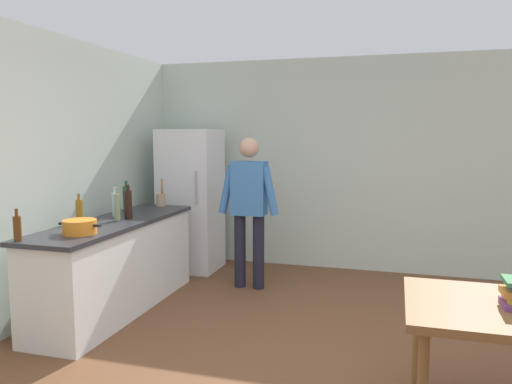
{
  "coord_description": "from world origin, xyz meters",
  "views": [
    {
      "loc": [
        0.63,
        -3.29,
        1.73
      ],
      "look_at": [
        -0.75,
        1.44,
        1.15
      ],
      "focal_mm": 34.06,
      "sensor_mm": 36.0,
      "label": 1
    }
  ],
  "objects_px": {
    "cooking_pot": "(80,227)",
    "bottle_vinegar_tall": "(117,207)",
    "utensil_jar": "(161,199)",
    "bottle_wine_dark": "(128,204)",
    "refrigerator": "(191,200)",
    "person": "(249,203)",
    "bottle_beer_brown": "(17,228)",
    "bottle_oil_amber": "(79,211)",
    "bottle_wine_green": "(127,199)",
    "bottle_water_clear": "(115,204)"
  },
  "relations": [
    {
      "from": "cooking_pot",
      "to": "bottle_vinegar_tall",
      "type": "height_order",
      "value": "bottle_vinegar_tall"
    },
    {
      "from": "utensil_jar",
      "to": "bottle_wine_dark",
      "type": "height_order",
      "value": "bottle_wine_dark"
    },
    {
      "from": "refrigerator",
      "to": "person",
      "type": "xyz_separation_m",
      "value": [
        0.95,
        -0.55,
        0.08
      ]
    },
    {
      "from": "cooking_pot",
      "to": "refrigerator",
      "type": "bearing_deg",
      "value": 89.36
    },
    {
      "from": "refrigerator",
      "to": "person",
      "type": "distance_m",
      "value": 1.1
    },
    {
      "from": "bottle_wine_dark",
      "to": "utensil_jar",
      "type": "bearing_deg",
      "value": 95.85
    },
    {
      "from": "refrigerator",
      "to": "cooking_pot",
      "type": "bearing_deg",
      "value": -90.64
    },
    {
      "from": "utensil_jar",
      "to": "bottle_beer_brown",
      "type": "relative_size",
      "value": 1.23
    },
    {
      "from": "bottle_beer_brown",
      "to": "bottle_vinegar_tall",
      "type": "relative_size",
      "value": 0.81
    },
    {
      "from": "person",
      "to": "bottle_vinegar_tall",
      "type": "xyz_separation_m",
      "value": [
        -1.02,
        -1.04,
        0.06
      ]
    },
    {
      "from": "person",
      "to": "utensil_jar",
      "type": "xyz_separation_m",
      "value": [
        -1.07,
        -0.04,
        0.0
      ]
    },
    {
      "from": "bottle_oil_amber",
      "to": "bottle_wine_dark",
      "type": "xyz_separation_m",
      "value": [
        0.32,
        0.34,
        0.03
      ]
    },
    {
      "from": "cooking_pot",
      "to": "person",
      "type": "bearing_deg",
      "value": 60.04
    },
    {
      "from": "cooking_pot",
      "to": "bottle_beer_brown",
      "type": "relative_size",
      "value": 1.54
    },
    {
      "from": "cooking_pot",
      "to": "bottle_beer_brown",
      "type": "xyz_separation_m",
      "value": [
        -0.29,
        -0.38,
        0.05
      ]
    },
    {
      "from": "bottle_beer_brown",
      "to": "bottle_wine_dark",
      "type": "relative_size",
      "value": 0.76
    },
    {
      "from": "bottle_beer_brown",
      "to": "bottle_vinegar_tall",
      "type": "distance_m",
      "value": 1.06
    },
    {
      "from": "bottle_beer_brown",
      "to": "utensil_jar",
      "type": "bearing_deg",
      "value": 84.63
    },
    {
      "from": "refrigerator",
      "to": "bottle_wine_dark",
      "type": "relative_size",
      "value": 5.29
    },
    {
      "from": "bottle_wine_green",
      "to": "bottle_vinegar_tall",
      "type": "height_order",
      "value": "bottle_wine_green"
    },
    {
      "from": "utensil_jar",
      "to": "bottle_oil_amber",
      "type": "xyz_separation_m",
      "value": [
        -0.23,
        -1.21,
        0.04
      ]
    },
    {
      "from": "bottle_beer_brown",
      "to": "bottle_vinegar_tall",
      "type": "xyz_separation_m",
      "value": [
        0.24,
        1.03,
        0.03
      ]
    },
    {
      "from": "bottle_wine_dark",
      "to": "bottle_beer_brown",
      "type": "bearing_deg",
      "value": -103.47
    },
    {
      "from": "refrigerator",
      "to": "bottle_wine_dark",
      "type": "distance_m",
      "value": 1.47
    },
    {
      "from": "person",
      "to": "utensil_jar",
      "type": "relative_size",
      "value": 5.31
    },
    {
      "from": "bottle_wine_dark",
      "to": "person",
      "type": "bearing_deg",
      "value": 42.63
    },
    {
      "from": "bottle_oil_amber",
      "to": "refrigerator",
      "type": "bearing_deg",
      "value": 78.96
    },
    {
      "from": "utensil_jar",
      "to": "bottle_wine_green",
      "type": "bearing_deg",
      "value": -106.46
    },
    {
      "from": "bottle_wine_green",
      "to": "bottle_vinegar_tall",
      "type": "relative_size",
      "value": 1.06
    },
    {
      "from": "bottle_oil_amber",
      "to": "bottle_beer_brown",
      "type": "bearing_deg",
      "value": -87.32
    },
    {
      "from": "bottle_oil_amber",
      "to": "bottle_wine_green",
      "type": "relative_size",
      "value": 0.82
    },
    {
      "from": "utensil_jar",
      "to": "bottle_beer_brown",
      "type": "height_order",
      "value": "utensil_jar"
    },
    {
      "from": "person",
      "to": "bottle_wine_dark",
      "type": "distance_m",
      "value": 1.34
    },
    {
      "from": "refrigerator",
      "to": "bottle_vinegar_tall",
      "type": "height_order",
      "value": "refrigerator"
    },
    {
      "from": "person",
      "to": "bottle_wine_dark",
      "type": "height_order",
      "value": "person"
    },
    {
      "from": "bottle_beer_brown",
      "to": "bottle_wine_green",
      "type": "relative_size",
      "value": 0.76
    },
    {
      "from": "refrigerator",
      "to": "bottle_wine_green",
      "type": "relative_size",
      "value": 5.29
    },
    {
      "from": "utensil_jar",
      "to": "bottle_vinegar_tall",
      "type": "bearing_deg",
      "value": -87.01
    },
    {
      "from": "bottle_beer_brown",
      "to": "bottle_wine_green",
      "type": "height_order",
      "value": "bottle_wine_green"
    },
    {
      "from": "utensil_jar",
      "to": "refrigerator",
      "type": "bearing_deg",
      "value": 78.41
    },
    {
      "from": "bottle_beer_brown",
      "to": "bottle_water_clear",
      "type": "relative_size",
      "value": 0.87
    },
    {
      "from": "cooking_pot",
      "to": "bottle_oil_amber",
      "type": "height_order",
      "value": "bottle_oil_amber"
    },
    {
      "from": "bottle_vinegar_tall",
      "to": "person",
      "type": "bearing_deg",
      "value": 45.64
    },
    {
      "from": "cooking_pot",
      "to": "bottle_wine_green",
      "type": "height_order",
      "value": "bottle_wine_green"
    },
    {
      "from": "utensil_jar",
      "to": "bottle_oil_amber",
      "type": "distance_m",
      "value": 1.23
    },
    {
      "from": "bottle_beer_brown",
      "to": "bottle_oil_amber",
      "type": "bearing_deg",
      "value": 92.68
    },
    {
      "from": "bottle_wine_dark",
      "to": "bottle_water_clear",
      "type": "bearing_deg",
      "value": 156.85
    },
    {
      "from": "refrigerator",
      "to": "utensil_jar",
      "type": "bearing_deg",
      "value": -101.59
    },
    {
      "from": "person",
      "to": "bottle_beer_brown",
      "type": "xyz_separation_m",
      "value": [
        -1.26,
        -2.07,
        0.03
      ]
    },
    {
      "from": "bottle_wine_dark",
      "to": "bottle_vinegar_tall",
      "type": "bearing_deg",
      "value": -104.8
    }
  ]
}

